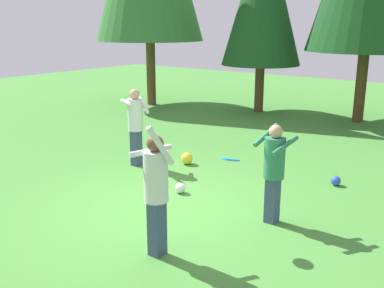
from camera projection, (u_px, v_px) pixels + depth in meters
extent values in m
plane|color=#478C38|center=(163.00, 205.00, 8.11)|extent=(40.00, 40.00, 0.00)
cube|color=#38476B|center=(157.00, 228.00, 6.30)|extent=(0.19, 0.22, 0.82)
cylinder|color=silver|center=(156.00, 176.00, 6.09)|extent=(0.34, 0.34, 0.72)
sphere|color=brown|center=(155.00, 144.00, 5.97)|extent=(0.23, 0.23, 0.23)
cylinder|color=silver|center=(150.00, 151.00, 6.19)|extent=(0.36, 0.58, 0.13)
cylinder|color=silver|center=(160.00, 146.00, 5.79)|extent=(0.25, 0.37, 0.56)
cube|color=#38476B|center=(272.00, 200.00, 7.35)|extent=(0.19, 0.22, 0.77)
cylinder|color=#2D7551|center=(274.00, 158.00, 7.15)|extent=(0.34, 0.34, 0.67)
sphere|color=tan|center=(276.00, 132.00, 7.04)|extent=(0.22, 0.22, 0.22)
cylinder|color=#2D7551|center=(285.00, 146.00, 6.94)|extent=(0.22, 0.57, 0.26)
cylinder|color=#2D7551|center=(266.00, 135.00, 7.22)|extent=(0.21, 0.55, 0.33)
cube|color=#38476B|center=(136.00, 148.00, 10.27)|extent=(0.19, 0.22, 0.83)
cylinder|color=silver|center=(135.00, 115.00, 10.07)|extent=(0.34, 0.34, 0.72)
sphere|color=tan|center=(134.00, 94.00, 9.94)|extent=(0.23, 0.23, 0.23)
cylinder|color=silver|center=(143.00, 104.00, 10.09)|extent=(0.55, 0.32, 0.38)
cylinder|color=silver|center=(126.00, 102.00, 9.90)|extent=(0.59, 0.34, 0.08)
cylinder|color=#2393D1|center=(231.00, 159.00, 6.53)|extent=(0.33, 0.32, 0.09)
sphere|color=yellow|center=(187.00, 158.00, 10.41)|extent=(0.28, 0.28, 0.28)
sphere|color=blue|center=(336.00, 181.00, 9.06)|extent=(0.20, 0.20, 0.20)
sphere|color=white|center=(180.00, 188.00, 8.66)|extent=(0.21, 0.21, 0.21)
cylinder|color=brown|center=(260.00, 69.00, 16.16)|extent=(0.33, 0.33, 3.12)
cylinder|color=brown|center=(364.00, 58.00, 14.38)|extent=(0.35, 0.35, 4.20)
cylinder|color=brown|center=(150.00, 47.00, 17.39)|extent=(0.35, 0.35, 4.56)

